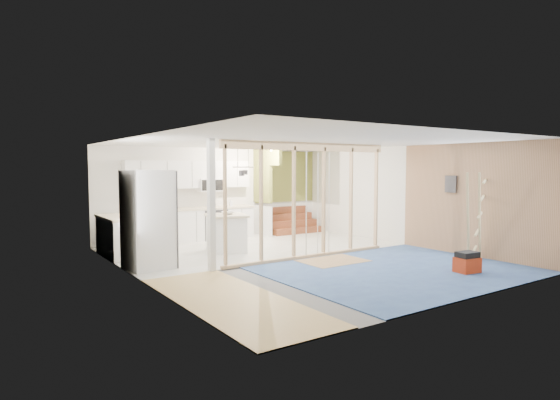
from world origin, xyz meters
TOP-DOWN VIEW (x-y plane):
  - room at (0.00, 0.00)m, footprint 7.01×8.01m
  - floor_overlays at (0.07, 0.06)m, footprint 7.00×8.00m
  - stud_frame at (-0.22, -0.00)m, footprint 4.66×0.14m
  - base_cabinets at (-1.61, 3.36)m, footprint 4.45×2.24m
  - upper_cabinets at (-0.84, 3.82)m, footprint 3.60×0.41m
  - green_partition at (2.04, 3.66)m, footprint 2.25×1.51m
  - pot_rack at (-0.31, 1.89)m, footprint 0.52×0.52m
  - sheathing_panel at (3.48, -2.00)m, footprint 0.02×4.00m
  - electrical_panel at (3.43, -1.40)m, footprint 0.04×0.30m
  - ceiling_light at (1.40, 3.00)m, footprint 0.32×0.32m
  - fridge at (-3.02, 0.94)m, footprint 0.94×0.91m
  - island at (-0.88, 1.72)m, footprint 1.15×1.15m
  - bowl at (-0.84, 1.71)m, footprint 0.38×0.38m
  - soap_bottle_a at (-2.50, 3.71)m, footprint 0.16×0.16m
  - soap_bottle_b at (0.26, 3.60)m, footprint 0.11×0.12m
  - toolbox at (1.93, -2.89)m, footprint 0.48×0.38m
  - ladder at (3.03, -2.32)m, footprint 1.01×0.22m

SIDE VIEW (x-z plane):
  - floor_overlays at x=0.07m, z-range 0.00..0.02m
  - toolbox at x=1.93m, z-range -0.01..0.41m
  - island at x=-0.88m, z-range 0.00..0.91m
  - base_cabinets at x=-1.61m, z-range 0.00..0.93m
  - green_partition at x=2.04m, z-range -0.36..2.24m
  - bowl at x=-0.84m, z-range 0.91..0.98m
  - ladder at x=3.03m, z-range 0.02..1.95m
  - fridge at x=-3.02m, z-range 0.00..1.99m
  - soap_bottle_b at x=0.26m, z-range 0.93..1.13m
  - soap_bottle_a at x=-2.50m, z-range 0.93..1.26m
  - sheathing_panel at x=3.48m, z-range 0.00..2.60m
  - room at x=0.00m, z-range 0.00..2.61m
  - stud_frame at x=-0.22m, z-range 0.28..2.88m
  - electrical_panel at x=3.43m, z-range 1.45..1.85m
  - upper_cabinets at x=-0.84m, z-range 1.39..2.25m
  - pot_rack at x=-0.31m, z-range 1.64..2.36m
  - ceiling_light at x=1.40m, z-range 2.50..2.58m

